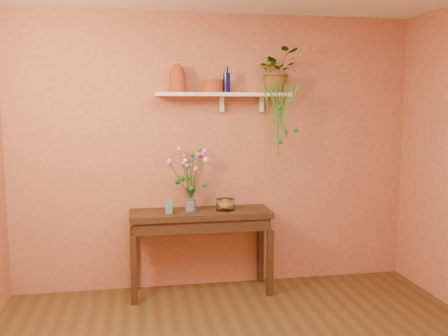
{
  "coord_description": "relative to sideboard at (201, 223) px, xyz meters",
  "views": [
    {
      "loc": [
        -0.77,
        -2.83,
        1.82
      ],
      "look_at": [
        0.0,
        1.55,
        1.25
      ],
      "focal_mm": 39.53,
      "sensor_mm": 36.0,
      "label": 1
    }
  ],
  "objects": [
    {
      "name": "room",
      "position": [
        0.19,
        -1.76,
        0.65
      ],
      "size": [
        4.04,
        4.04,
        2.7
      ],
      "color": "#51391C",
      "rests_on": "ground"
    },
    {
      "name": "sideboard",
      "position": [
        0.0,
        0.0,
        0.0
      ],
      "size": [
        1.34,
        0.43,
        0.81
      ],
      "color": "#3C2615",
      "rests_on": "ground"
    },
    {
      "name": "wall_shelf",
      "position": [
        0.25,
        0.11,
        1.22
      ],
      "size": [
        1.3,
        0.24,
        0.19
      ],
      "color": "white",
      "rests_on": "room"
    },
    {
      "name": "terracotta_jug",
      "position": [
        -0.2,
        0.1,
        1.37
      ],
      "size": [
        0.2,
        0.2,
        0.26
      ],
      "color": "#9A3D19",
      "rests_on": "wall_shelf"
    },
    {
      "name": "terracotta_pot",
      "position": [
        0.14,
        0.12,
        1.3
      ],
      "size": [
        0.26,
        0.26,
        0.12
      ],
      "primitive_type": "cylinder",
      "rotation": [
        0.0,
        0.0,
        -0.36
      ],
      "color": "#9A3D19",
      "rests_on": "wall_shelf"
    },
    {
      "name": "blue_bottle",
      "position": [
        0.27,
        0.09,
        1.34
      ],
      "size": [
        0.08,
        0.08,
        0.24
      ],
      "color": "#0A093F",
      "rests_on": "wall_shelf"
    },
    {
      "name": "spider_plant",
      "position": [
        0.76,
        0.08,
        1.46
      ],
      "size": [
        0.46,
        0.43,
        0.43
      ],
      "primitive_type": "imported",
      "rotation": [
        0.0,
        0.0,
        0.29
      ],
      "color": "#176E1C",
      "rests_on": "wall_shelf"
    },
    {
      "name": "plant_fronds",
      "position": [
        0.78,
        -0.06,
        1.0
      ],
      "size": [
        0.41,
        0.25,
        0.71
      ],
      "color": "#176E1C",
      "rests_on": "wall_shelf"
    },
    {
      "name": "glass_vase",
      "position": [
        -0.09,
        0.02,
        0.21
      ],
      "size": [
        0.11,
        0.11,
        0.22
      ],
      "color": "white",
      "rests_on": "sideboard"
    },
    {
      "name": "bouquet",
      "position": [
        -0.09,
        0.02,
        0.55
      ],
      "size": [
        0.41,
        0.51,
        0.5
      ],
      "color": "#386B28",
      "rests_on": "glass_vase"
    },
    {
      "name": "glass_bowl",
      "position": [
        0.24,
        -0.0,
        0.17
      ],
      "size": [
        0.18,
        0.18,
        0.11
      ],
      "color": "white",
      "rests_on": "sideboard"
    },
    {
      "name": "lemon",
      "position": [
        0.24,
        0.01,
        0.16
      ],
      "size": [
        0.07,
        0.07,
        0.07
      ],
      "primitive_type": "sphere",
      "color": "yellow",
      "rests_on": "glass_bowl"
    },
    {
      "name": "carton",
      "position": [
        -0.31,
        -0.05,
        0.18
      ],
      "size": [
        0.07,
        0.05,
        0.13
      ],
      "primitive_type": "cube",
      "rotation": [
        0.0,
        0.0,
        -0.07
      ],
      "color": "teal",
      "rests_on": "sideboard"
    }
  ]
}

